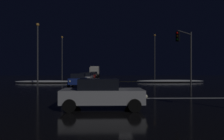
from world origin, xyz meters
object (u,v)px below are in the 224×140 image
at_px(streetlamp_left_far, 62,55).
at_px(sedan_white, 85,78).
at_px(sedan_blue, 78,80).
at_px(streetlamp_left_near, 38,49).
at_px(sedan_gray, 88,77).
at_px(box_truck, 95,71).
at_px(sedan_red, 91,76).
at_px(traffic_signal_ne, 186,49).
at_px(sedan_black, 94,75).
at_px(sedan_silver_crossing, 102,93).
at_px(streetlamp_right_far, 155,53).
at_px(sedan_orange, 91,75).

bearing_deg(streetlamp_left_far, sedan_white, -63.95).
distance_m(sedan_blue, streetlamp_left_near, 8.17).
bearing_deg(sedan_gray, box_truck, 90.38).
relative_size(sedan_red, traffic_signal_ne, 0.67).
distance_m(sedan_gray, sedan_black, 16.56).
relative_size(sedan_white, sedan_black, 1.00).
xyz_separation_m(sedan_blue, streetlamp_left_near, (-6.12, 3.43, 4.17)).
bearing_deg(sedan_silver_crossing, streetlamp_left_near, 116.88).
height_order(sedan_white, sedan_red, same).
relative_size(sedan_silver_crossing, streetlamp_left_far, 0.46).
height_order(sedan_gray, traffic_signal_ne, traffic_signal_ne).
xyz_separation_m(sedan_gray, streetlamp_right_far, (13.97, 7.71, 4.84)).
xyz_separation_m(sedan_orange, streetlamp_right_far, (14.23, -3.62, 4.84)).
xyz_separation_m(traffic_signal_ne, streetlamp_right_far, (1.70, 22.20, 1.21)).
distance_m(streetlamp_right_far, streetlamp_left_far, 20.30).
height_order(sedan_blue, sedan_white, same).
distance_m(box_truck, streetlamp_left_far, 17.90).
height_order(traffic_signal_ne, streetlamp_left_far, streetlamp_left_far).
bearing_deg(sedan_gray, sedan_black, 89.63).
bearing_deg(sedan_white, box_truck, 90.43).
xyz_separation_m(sedan_orange, streetlamp_left_near, (-6.07, -19.62, 4.17)).
relative_size(sedan_white, streetlamp_right_far, 0.44).
relative_size(sedan_red, sedan_silver_crossing, 1.00).
distance_m(sedan_gray, streetlamp_right_far, 16.67).
height_order(sedan_white, streetlamp_left_far, streetlamp_left_far).
relative_size(box_truck, traffic_signal_ne, 1.28).
height_order(box_truck, streetlamp_left_far, streetlamp_left_far).
bearing_deg(sedan_black, sedan_white, -90.12).
bearing_deg(streetlamp_left_near, traffic_signal_ne, -18.45).
height_order(box_truck, streetlamp_right_far, streetlamp_right_far).
relative_size(sedan_black, streetlamp_left_far, 0.46).
height_order(sedan_white, traffic_signal_ne, traffic_signal_ne).
xyz_separation_m(streetlamp_right_far, streetlamp_left_far, (-20.30, 0.00, -0.27)).
relative_size(sedan_gray, sedan_orange, 1.00).
distance_m(sedan_blue, sedan_silver_crossing, 15.46).
relative_size(sedan_blue, sedan_white, 1.00).
relative_size(sedan_blue, streetlamp_right_far, 0.44).
bearing_deg(streetlamp_right_far, sedan_gray, -151.10).
height_order(streetlamp_left_near, streetlamp_right_far, streetlamp_right_far).
relative_size(sedan_blue, sedan_red, 1.00).
bearing_deg(traffic_signal_ne, sedan_orange, 115.88).
bearing_deg(sedan_silver_crossing, streetlamp_left_far, 105.22).
xyz_separation_m(sedan_silver_crossing, streetlamp_left_near, (-9.40, 18.54, 4.17)).
height_order(sedan_orange, streetlamp_left_far, streetlamp_left_far).
xyz_separation_m(sedan_gray, sedan_orange, (-0.26, 11.33, 0.00)).
bearing_deg(sedan_silver_crossing, traffic_signal_ne, 53.30).
distance_m(sedan_blue, traffic_signal_ne, 13.28).
relative_size(sedan_orange, streetlamp_left_far, 0.46).
bearing_deg(sedan_black, streetlamp_left_far, -126.04).
xyz_separation_m(sedan_white, traffic_signal_ne, (12.20, -9.13, 3.63)).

